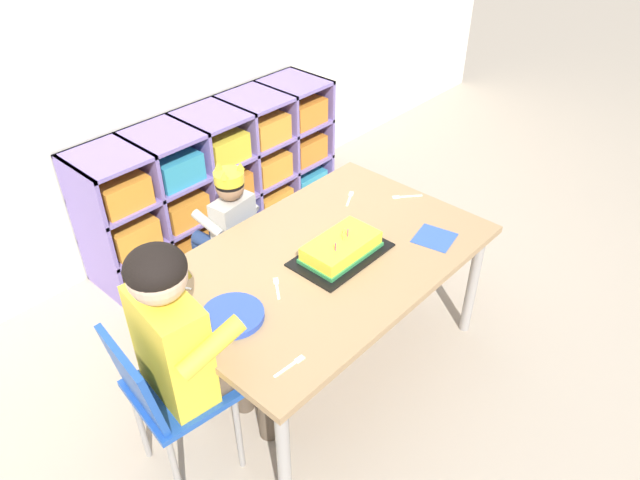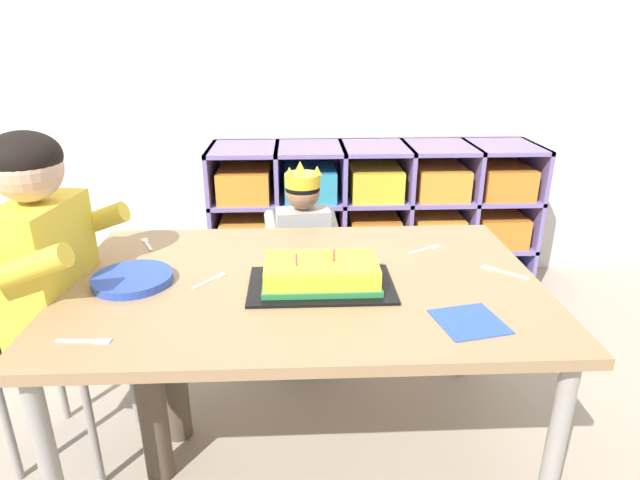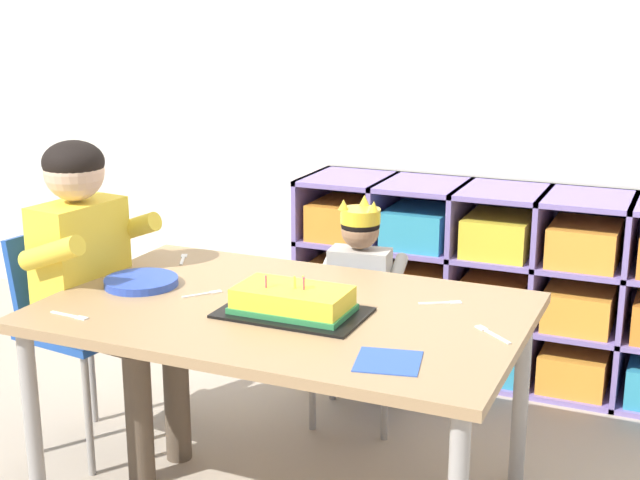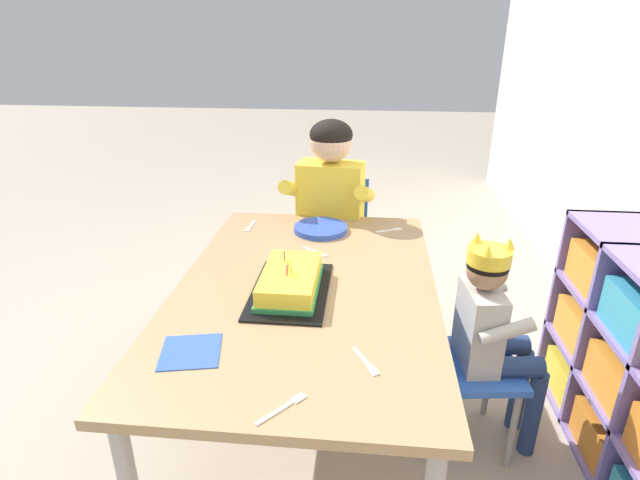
{
  "view_description": "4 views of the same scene",
  "coord_description": "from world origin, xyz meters",
  "px_view_note": "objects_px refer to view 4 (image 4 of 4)",
  "views": [
    {
      "loc": [
        -1.43,
        -1.27,
        2.1
      ],
      "look_at": [
        -0.02,
        0.01,
        0.7
      ],
      "focal_mm": 33.13,
      "sensor_mm": 36.0,
      "label": 1
    },
    {
      "loc": [
        -0.01,
        -1.41,
        1.3
      ],
      "look_at": [
        0.05,
        -0.02,
        0.74
      ],
      "focal_mm": 30.0,
      "sensor_mm": 36.0,
      "label": 2
    },
    {
      "loc": [
        1.07,
        -2.19,
        1.48
      ],
      "look_at": [
        0.1,
        0.02,
        0.82
      ],
      "focal_mm": 50.13,
      "sensor_mm": 36.0,
      "label": 3
    },
    {
      "loc": [
        1.5,
        0.2,
        1.43
      ],
      "look_at": [
        -0.05,
        0.04,
        0.76
      ],
      "focal_mm": 28.17,
      "sensor_mm": 36.0,
      "label": 4
    }
  ],
  "objects_px": {
    "classroom_chair_adult_side": "(333,239)",
    "birthday_cake_on_tray": "(290,283)",
    "adult_helper_seated": "(328,209)",
    "fork_near_cake_tray": "(367,363)",
    "fork_scattered_mid_table": "(391,230)",
    "fork_at_table_front_edge": "(284,407)",
    "child_with_crown": "(492,323)",
    "paper_plate_stack": "(321,229)",
    "activity_table": "(306,299)",
    "fork_beside_plate_stack": "(316,252)",
    "fork_by_napkin": "(250,226)",
    "classroom_chair_blue": "(457,362)"
  },
  "relations": [
    {
      "from": "child_with_crown",
      "to": "paper_plate_stack",
      "type": "distance_m",
      "value": 0.81
    },
    {
      "from": "classroom_chair_blue",
      "to": "fork_at_table_front_edge",
      "type": "xyz_separation_m",
      "value": [
        0.58,
        -0.51,
        0.27
      ]
    },
    {
      "from": "activity_table",
      "to": "fork_beside_plate_stack",
      "type": "relative_size",
      "value": 12.77
    },
    {
      "from": "adult_helper_seated",
      "to": "paper_plate_stack",
      "type": "height_order",
      "value": "adult_helper_seated"
    },
    {
      "from": "adult_helper_seated",
      "to": "fork_scattered_mid_table",
      "type": "height_order",
      "value": "adult_helper_seated"
    },
    {
      "from": "fork_by_napkin",
      "to": "adult_helper_seated",
      "type": "bearing_deg",
      "value": -59.11
    },
    {
      "from": "fork_beside_plate_stack",
      "to": "fork_at_table_front_edge",
      "type": "height_order",
      "value": "same"
    },
    {
      "from": "adult_helper_seated",
      "to": "birthday_cake_on_tray",
      "type": "distance_m",
      "value": 0.73
    },
    {
      "from": "fork_by_napkin",
      "to": "birthday_cake_on_tray",
      "type": "bearing_deg",
      "value": -150.69
    },
    {
      "from": "fork_scattered_mid_table",
      "to": "fork_at_table_front_edge",
      "type": "height_order",
      "value": "same"
    },
    {
      "from": "activity_table",
      "to": "fork_near_cake_tray",
      "type": "xyz_separation_m",
      "value": [
        0.41,
        0.21,
        0.06
      ]
    },
    {
      "from": "classroom_chair_adult_side",
      "to": "fork_scattered_mid_table",
      "type": "relative_size",
      "value": 6.34
    },
    {
      "from": "child_with_crown",
      "to": "birthday_cake_on_tray",
      "type": "distance_m",
      "value": 0.69
    },
    {
      "from": "activity_table",
      "to": "classroom_chair_adult_side",
      "type": "bearing_deg",
      "value": 177.81
    },
    {
      "from": "adult_helper_seated",
      "to": "fork_near_cake_tray",
      "type": "relative_size",
      "value": 8.89
    },
    {
      "from": "fork_near_cake_tray",
      "to": "fork_by_napkin",
      "type": "bearing_deg",
      "value": 0.13
    },
    {
      "from": "classroom_chair_adult_side",
      "to": "adult_helper_seated",
      "type": "xyz_separation_m",
      "value": [
        0.12,
        -0.02,
        0.2
      ]
    },
    {
      "from": "fork_by_napkin",
      "to": "fork_at_table_front_edge",
      "type": "bearing_deg",
      "value": -159.18
    },
    {
      "from": "activity_table",
      "to": "birthday_cake_on_tray",
      "type": "bearing_deg",
      "value": -43.15
    },
    {
      "from": "adult_helper_seated",
      "to": "fork_beside_plate_stack",
      "type": "distance_m",
      "value": 0.41
    },
    {
      "from": "adult_helper_seated",
      "to": "fork_by_napkin",
      "type": "distance_m",
      "value": 0.37
    },
    {
      "from": "activity_table",
      "to": "adult_helper_seated",
      "type": "distance_m",
      "value": 0.68
    },
    {
      "from": "activity_table",
      "to": "paper_plate_stack",
      "type": "distance_m",
      "value": 0.5
    },
    {
      "from": "paper_plate_stack",
      "to": "adult_helper_seated",
      "type": "bearing_deg",
      "value": 175.91
    },
    {
      "from": "child_with_crown",
      "to": "fork_near_cake_tray",
      "type": "xyz_separation_m",
      "value": [
        0.41,
        -0.42,
        0.11
      ]
    },
    {
      "from": "adult_helper_seated",
      "to": "birthday_cake_on_tray",
      "type": "relative_size",
      "value": 2.56
    },
    {
      "from": "classroom_chair_adult_side",
      "to": "fork_beside_plate_stack",
      "type": "distance_m",
      "value": 0.55
    },
    {
      "from": "fork_beside_plate_stack",
      "to": "fork_by_napkin",
      "type": "height_order",
      "value": "same"
    },
    {
      "from": "fork_scattered_mid_table",
      "to": "fork_at_table_front_edge",
      "type": "distance_m",
      "value": 1.16
    },
    {
      "from": "activity_table",
      "to": "child_with_crown",
      "type": "bearing_deg",
      "value": 89.7
    },
    {
      "from": "activity_table",
      "to": "fork_scattered_mid_table",
      "type": "relative_size",
      "value": 11.77
    },
    {
      "from": "adult_helper_seated",
      "to": "fork_near_cake_tray",
      "type": "xyz_separation_m",
      "value": [
        1.09,
        0.2,
        -0.03
      ]
    },
    {
      "from": "activity_table",
      "to": "paper_plate_stack",
      "type": "height_order",
      "value": "paper_plate_stack"
    },
    {
      "from": "activity_table",
      "to": "fork_near_cake_tray",
      "type": "bearing_deg",
      "value": 27.03
    },
    {
      "from": "classroom_chair_adult_side",
      "to": "birthday_cake_on_tray",
      "type": "relative_size",
      "value": 1.8
    },
    {
      "from": "paper_plate_stack",
      "to": "child_with_crown",
      "type": "bearing_deg",
      "value": 51.83
    },
    {
      "from": "fork_beside_plate_stack",
      "to": "fork_near_cake_tray",
      "type": "xyz_separation_m",
      "value": [
        0.68,
        0.21,
        -0.0
      ]
    },
    {
      "from": "birthday_cake_on_tray",
      "to": "fork_by_napkin",
      "type": "bearing_deg",
      "value": -154.62
    },
    {
      "from": "activity_table",
      "to": "birthday_cake_on_tray",
      "type": "xyz_separation_m",
      "value": [
        0.05,
        -0.05,
        0.09
      ]
    },
    {
      "from": "fork_scattered_mid_table",
      "to": "activity_table",
      "type": "bearing_deg",
      "value": 34.09
    },
    {
      "from": "birthday_cake_on_tray",
      "to": "fork_beside_plate_stack",
      "type": "relative_size",
      "value": 3.82
    },
    {
      "from": "child_with_crown",
      "to": "paper_plate_stack",
      "type": "height_order",
      "value": "child_with_crown"
    },
    {
      "from": "birthday_cake_on_tray",
      "to": "classroom_chair_adult_side",
      "type": "bearing_deg",
      "value": 174.78
    },
    {
      "from": "fork_beside_plate_stack",
      "to": "fork_by_napkin",
      "type": "distance_m",
      "value": 0.4
    },
    {
      "from": "classroom_chair_blue",
      "to": "activity_table",
      "type": "bearing_deg",
      "value": 81.87
    },
    {
      "from": "classroom_chair_blue",
      "to": "fork_beside_plate_stack",
      "type": "distance_m",
      "value": 0.65
    },
    {
      "from": "activity_table",
      "to": "classroom_chair_adult_side",
      "type": "xyz_separation_m",
      "value": [
        -0.8,
        0.03,
        -0.11
      ]
    },
    {
      "from": "fork_beside_plate_stack",
      "to": "fork_near_cake_tray",
      "type": "distance_m",
      "value": 0.71
    },
    {
      "from": "classroom_chair_blue",
      "to": "fork_beside_plate_stack",
      "type": "relative_size",
      "value": 5.29
    },
    {
      "from": "child_with_crown",
      "to": "paper_plate_stack",
      "type": "xyz_separation_m",
      "value": [
        -0.49,
        -0.63,
        0.12
      ]
    }
  ]
}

